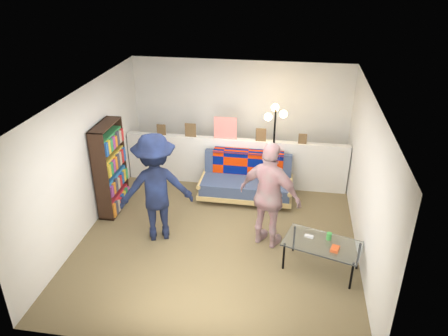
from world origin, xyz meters
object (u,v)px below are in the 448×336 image
Objects in this scene: coffee_table at (323,245)px; futon_sofa at (247,181)px; bookshelf at (110,171)px; floor_lamp at (274,132)px; person_left at (156,188)px; person_right at (270,196)px.

futon_sofa is at bearing 124.63° from coffee_table.
bookshelf reaches higher than coffee_table.
floor_lamp is (2.85, 1.13, 0.49)m from bookshelf.
bookshelf is 0.91× the size of person_left.
person_left is 1.03× the size of person_right.
floor_lamp reaches higher than coffee_table.
person_right is at bearing -70.33° from futon_sofa.
futon_sofa is 0.97× the size of person_left.
person_right reaches higher than coffee_table.
futon_sofa is 1.43× the size of coffee_table.
coffee_table is (1.35, -1.96, 0.08)m from futon_sofa.
person_right is (0.05, -1.75, -0.38)m from floor_lamp.
coffee_table is 0.70× the size of person_right.
person_left is (-1.31, -1.52, 0.56)m from futon_sofa.
futon_sofa is 1.07× the size of bookshelf.
coffee_table is 2.58m from floor_lamp.
person_left is at bearing -134.05° from floor_lamp.
coffee_table is at bearing -17.03° from bookshelf.
person_left reaches higher than person_right.
bookshelf is 3.92m from coffee_table.
coffee_table is at bearing -55.37° from futon_sofa.
floor_lamp is at bearing 34.18° from futon_sofa.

